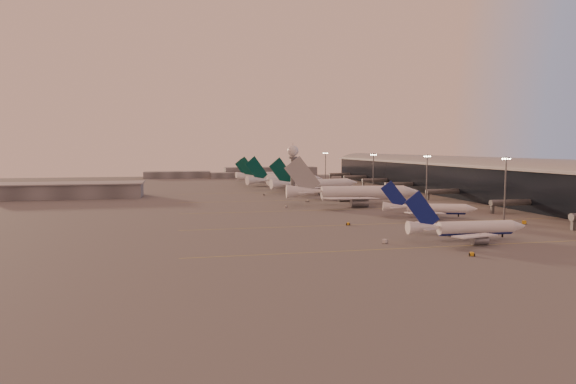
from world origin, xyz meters
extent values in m
plane|color=#545252|center=(0.00, 0.00, 0.00)|extent=(700.00, 700.00, 0.00)
cube|color=gold|center=(30.00, -35.00, 0.01)|extent=(180.00, 0.25, 0.02)
cube|color=gold|center=(30.00, 10.00, 0.01)|extent=(180.00, 0.25, 0.02)
cube|color=gold|center=(30.00, 55.00, 0.01)|extent=(180.00, 0.25, 0.02)
cube|color=gold|center=(30.00, 100.00, 0.01)|extent=(180.00, 0.25, 0.02)
cube|color=gold|center=(30.00, 150.00, 0.01)|extent=(180.00, 0.25, 0.02)
cube|color=black|center=(108.00, 110.00, 9.00)|extent=(36.00, 360.00, 18.00)
cylinder|color=gray|center=(108.00, 110.00, 18.00)|extent=(10.08, 360.00, 10.08)
cube|color=gray|center=(108.00, 110.00, 18.20)|extent=(40.00, 362.00, 0.80)
cube|color=#56585D|center=(72.00, -18.00, 2.20)|extent=(1.20, 1.20, 4.40)
cylinder|color=#56585D|center=(82.00, 28.00, 4.50)|extent=(22.00, 2.80, 2.80)
cube|color=#56585D|center=(72.00, 28.00, 2.20)|extent=(1.20, 1.20, 4.40)
cylinder|color=#56585D|center=(82.00, 86.00, 4.50)|extent=(22.00, 2.80, 2.80)
cube|color=#56585D|center=(72.00, 86.00, 2.20)|extent=(1.20, 1.20, 4.40)
cylinder|color=#56585D|center=(82.00, 142.00, 4.50)|extent=(22.00, 2.80, 2.80)
cube|color=#56585D|center=(72.00, 142.00, 2.20)|extent=(1.20, 1.20, 4.40)
cylinder|color=#56585D|center=(82.00, 184.00, 4.50)|extent=(22.00, 2.80, 2.80)
cube|color=#56585D|center=(72.00, 184.00, 2.20)|extent=(1.20, 1.20, 4.40)
cylinder|color=#56585D|center=(82.00, 226.00, 4.50)|extent=(22.00, 2.80, 2.80)
cube|color=#56585D|center=(72.00, 226.00, 2.20)|extent=(1.20, 1.20, 4.40)
cylinder|color=#56585D|center=(82.00, 266.00, 4.50)|extent=(22.00, 2.80, 2.80)
cube|color=#56585D|center=(72.00, 266.00, 2.20)|extent=(1.20, 1.20, 4.40)
cube|color=#5A5C60|center=(-120.00, 140.00, 4.00)|extent=(80.00, 25.00, 8.00)
cube|color=gray|center=(-120.00, 140.00, 8.20)|extent=(82.00, 27.00, 0.60)
cylinder|color=#56585D|center=(5.00, 120.00, 11.00)|extent=(2.60, 2.60, 22.00)
cylinder|color=#56585D|center=(5.00, 120.00, 22.50)|extent=(5.20, 5.20, 1.20)
sphere|color=white|center=(5.00, 120.00, 26.40)|extent=(6.40, 6.40, 6.40)
cylinder|color=#56585D|center=(5.00, 120.00, 30.10)|extent=(0.16, 0.16, 2.00)
cylinder|color=#56585D|center=(58.00, 0.00, 12.50)|extent=(0.56, 0.56, 25.00)
cube|color=#56585D|center=(58.00, 0.00, 24.50)|extent=(3.60, 0.25, 0.25)
sphere|color=#FFEABF|center=(56.50, 0.00, 24.10)|extent=(0.56, 0.56, 0.56)
sphere|color=#FFEABF|center=(57.50, 0.00, 24.10)|extent=(0.56, 0.56, 0.56)
sphere|color=#FFEABF|center=(58.50, 0.00, 24.10)|extent=(0.56, 0.56, 0.56)
sphere|color=#FFEABF|center=(59.50, 0.00, 24.10)|extent=(0.56, 0.56, 0.56)
cylinder|color=#56585D|center=(55.00, 55.00, 12.50)|extent=(0.56, 0.56, 25.00)
cube|color=#56585D|center=(55.00, 55.00, 24.50)|extent=(3.60, 0.25, 0.25)
sphere|color=#FFEABF|center=(53.50, 55.00, 24.10)|extent=(0.56, 0.56, 0.56)
sphere|color=#FFEABF|center=(54.50, 55.00, 24.10)|extent=(0.56, 0.56, 0.56)
sphere|color=#FFEABF|center=(55.50, 55.00, 24.10)|extent=(0.56, 0.56, 0.56)
sphere|color=#FFEABF|center=(56.50, 55.00, 24.10)|extent=(0.56, 0.56, 0.56)
cylinder|color=#56585D|center=(50.00, 110.00, 12.50)|extent=(0.56, 0.56, 25.00)
cube|color=#56585D|center=(50.00, 110.00, 24.50)|extent=(3.60, 0.25, 0.25)
sphere|color=#FFEABF|center=(48.50, 110.00, 24.10)|extent=(0.56, 0.56, 0.56)
sphere|color=#FFEABF|center=(49.50, 110.00, 24.10)|extent=(0.56, 0.56, 0.56)
sphere|color=#FFEABF|center=(50.50, 110.00, 24.10)|extent=(0.56, 0.56, 0.56)
sphere|color=#FFEABF|center=(51.50, 110.00, 24.10)|extent=(0.56, 0.56, 0.56)
cylinder|color=#56585D|center=(48.00, 200.00, 12.50)|extent=(0.56, 0.56, 25.00)
cube|color=#56585D|center=(48.00, 200.00, 24.50)|extent=(3.60, 0.25, 0.25)
sphere|color=#FFEABF|center=(46.50, 200.00, 24.10)|extent=(0.56, 0.56, 0.56)
sphere|color=#FFEABF|center=(47.50, 200.00, 24.10)|extent=(0.56, 0.56, 0.56)
sphere|color=#FFEABF|center=(48.50, 200.00, 24.10)|extent=(0.56, 0.56, 0.56)
sphere|color=#FFEABF|center=(49.50, 200.00, 24.10)|extent=(0.56, 0.56, 0.56)
cube|color=#5A5C60|center=(-60.00, 320.00, 3.00)|extent=(60.00, 18.00, 6.00)
cube|color=#5A5C60|center=(30.00, 330.00, 4.50)|extent=(90.00, 20.00, 9.00)
cube|color=#5A5C60|center=(-10.00, 310.00, 2.50)|extent=(40.00, 15.00, 5.00)
cylinder|color=white|center=(28.90, -27.38, 3.32)|extent=(24.05, 5.13, 4.07)
cylinder|color=navy|center=(28.90, -27.38, 2.40)|extent=(23.52, 3.97, 2.93)
cone|color=white|center=(43.15, -28.02, 3.32)|extent=(4.80, 4.27, 4.07)
cone|color=white|center=(11.97, -26.63, 3.83)|extent=(10.19, 4.51, 4.07)
cube|color=white|center=(22.60, -37.12, 2.61)|extent=(17.33, 11.04, 1.28)
cylinder|color=gray|center=(25.61, -34.89, 0.75)|extent=(4.74, 2.85, 2.64)
cube|color=gray|center=(25.61, -34.89, 1.89)|extent=(0.33, 0.28, 1.63)
cube|color=white|center=(23.49, -17.12, 2.61)|extent=(16.92, 12.24, 1.28)
cylinder|color=gray|center=(26.30, -19.62, 0.75)|extent=(4.74, 2.85, 2.64)
cube|color=gray|center=(26.30, -19.62, 1.89)|extent=(0.33, 0.28, 1.63)
cube|color=navy|center=(11.47, -26.60, 8.86)|extent=(11.17, 0.87, 12.12)
cube|color=white|center=(11.79, -31.25, 3.93)|extent=(4.93, 3.43, 0.27)
cube|color=white|center=(12.21, -22.01, 3.93)|extent=(4.89, 3.73, 0.27)
cylinder|color=black|center=(37.97, -27.79, 0.54)|extent=(0.54, 0.54, 1.07)
cylinder|color=black|center=(27.09, -24.95, 0.59)|extent=(1.20, 0.59, 1.18)
cylinder|color=black|center=(26.87, -29.65, 0.59)|extent=(1.20, 0.59, 1.18)
cylinder|color=white|center=(41.74, 20.91, 3.20)|extent=(23.07, 11.28, 3.93)
cylinder|color=navy|center=(41.74, 20.91, 2.32)|extent=(22.27, 10.09, 2.83)
cone|color=white|center=(54.74, 16.39, 3.20)|extent=(5.50, 5.17, 3.93)
cone|color=white|center=(26.28, 26.28, 3.69)|extent=(10.42, 6.88, 3.93)
cube|color=white|center=(33.22, 13.64, 2.52)|extent=(17.08, 6.38, 1.23)
cylinder|color=gray|center=(36.63, 14.88, 0.72)|extent=(5.05, 3.88, 2.55)
cube|color=gray|center=(36.63, 14.88, 1.83)|extent=(0.38, 0.35, 1.57)
cube|color=white|center=(39.56, 31.89, 2.52)|extent=(14.17, 14.86, 1.23)
cylinder|color=gray|center=(41.47, 28.81, 0.72)|extent=(5.05, 3.88, 2.55)
cube|color=gray|center=(41.47, 28.81, 1.83)|extent=(0.38, 0.35, 1.57)
cube|color=navy|center=(25.83, 26.44, 8.55)|extent=(10.30, 3.88, 11.70)
cube|color=white|center=(24.85, 22.05, 3.79)|extent=(4.63, 2.19, 0.26)
cube|color=white|center=(27.78, 30.48, 3.79)|extent=(4.33, 4.34, 0.26)
cylinder|color=black|center=(50.02, 18.03, 0.52)|extent=(0.52, 0.52, 1.03)
cylinder|color=black|center=(40.73, 23.66, 0.57)|extent=(1.24, 0.86, 1.14)
cylinder|color=black|center=(39.24, 19.37, 0.57)|extent=(1.24, 0.86, 1.14)
cylinder|color=white|center=(30.52, 74.56, 4.54)|extent=(42.29, 10.31, 6.54)
cylinder|color=white|center=(30.52, 74.56, 3.07)|extent=(41.29, 8.41, 4.71)
cone|color=white|center=(55.40, 72.29, 4.54)|extent=(8.66, 7.25, 6.54)
cone|color=white|center=(0.93, 77.26, 5.35)|extent=(18.08, 8.11, 6.54)
cube|color=white|center=(18.77, 58.15, 3.39)|extent=(30.40, 18.06, 1.94)
cylinder|color=gray|center=(24.19, 61.79, 0.74)|extent=(8.46, 4.97, 4.25)
cube|color=gray|center=(24.19, 61.79, 2.25)|extent=(0.34, 0.29, 2.62)
cube|color=white|center=(21.93, 92.82, 3.39)|extent=(28.96, 22.28, 1.94)
cylinder|color=gray|center=(26.60, 88.27, 0.74)|extent=(8.46, 4.97, 4.25)
cube|color=gray|center=(26.60, 88.27, 2.25)|extent=(0.34, 0.29, 2.62)
cube|color=#96989D|center=(0.06, 77.33, 13.08)|extent=(18.09, 2.01, 19.41)
cube|color=white|center=(-0.15, 69.22, 5.52)|extent=(8.65, 5.72, 0.26)
cube|color=white|center=(1.32, 85.36, 5.52)|extent=(8.50, 6.80, 0.26)
cylinder|color=black|center=(46.37, 73.12, 0.53)|extent=(0.53, 0.53, 1.06)
cylinder|color=black|center=(27.37, 77.18, 0.58)|extent=(1.20, 0.63, 1.16)
cylinder|color=black|center=(26.95, 72.56, 0.58)|extent=(1.20, 0.63, 1.16)
cylinder|color=white|center=(28.66, 142.72, 4.27)|extent=(37.88, 13.89, 6.04)
cylinder|color=white|center=(28.66, 142.72, 2.91)|extent=(36.78, 12.08, 4.35)
cone|color=white|center=(50.49, 147.49, 4.27)|extent=(8.37, 7.45, 6.04)
cone|color=white|center=(2.69, 137.05, 5.02)|extent=(16.63, 9.25, 6.04)
cube|color=white|center=(23.00, 125.36, 3.21)|extent=(24.81, 22.39, 1.79)
cylinder|color=gray|center=(26.68, 129.98, 0.73)|extent=(7.92, 5.38, 3.93)
cube|color=gray|center=(26.68, 129.98, 2.16)|extent=(0.36, 0.32, 2.42)
cube|color=white|center=(16.28, 156.14, 3.21)|extent=(27.88, 13.42, 1.79)
cylinder|color=gray|center=(21.55, 153.48, 0.73)|extent=(7.92, 5.38, 3.93)
cube|color=gray|center=(21.55, 153.48, 2.16)|extent=(0.36, 0.32, 2.42)
cube|color=#043A31|center=(1.92, 136.88, 12.24)|extent=(16.31, 3.90, 17.87)
cube|color=white|center=(3.98, 129.91, 5.18)|extent=(7.37, 6.63, 0.26)
cube|color=white|center=(0.89, 144.08, 5.18)|extent=(7.69, 4.36, 0.26)
cylinder|color=black|center=(42.56, 145.75, 0.52)|extent=(0.52, 0.52, 1.04)
cylinder|color=black|center=(25.22, 144.31, 0.57)|extent=(1.23, 0.75, 1.15)
cylinder|color=black|center=(26.19, 139.84, 0.57)|extent=(1.23, 0.75, 1.15)
cylinder|color=white|center=(18.27, 182.86, 4.31)|extent=(37.70, 18.04, 6.09)
cylinder|color=white|center=(18.27, 182.86, 2.94)|extent=(36.43, 16.18, 4.39)
cone|color=white|center=(39.59, 190.19, 4.31)|extent=(8.89, 8.14, 6.09)
cone|color=white|center=(-7.07, 174.15, 5.07)|extent=(16.96, 10.91, 6.09)
cube|color=white|center=(14.64, 164.82, 3.24)|extent=(23.35, 24.38, 1.80)
cylinder|color=gray|center=(17.79, 169.87, 0.74)|extent=(8.20, 6.12, 3.96)
cube|color=gray|center=(17.79, 169.87, 2.17)|extent=(0.38, 0.35, 2.44)
cube|color=white|center=(4.31, 194.86, 3.24)|extent=(28.08, 10.58, 1.80)
cylinder|color=gray|center=(9.90, 192.81, 0.74)|extent=(8.20, 6.12, 3.96)
cube|color=gray|center=(9.90, 192.81, 2.17)|extent=(0.38, 0.35, 2.44)
cube|color=#043A31|center=(-7.82, 173.89, 12.34)|extent=(15.97, 5.80, 18.03)
cube|color=white|center=(-4.95, 167.15, 5.22)|extent=(7.11, 7.11, 0.26)
cube|color=white|center=(-9.70, 180.97, 5.22)|extent=(7.59, 3.61, 0.26)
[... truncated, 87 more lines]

